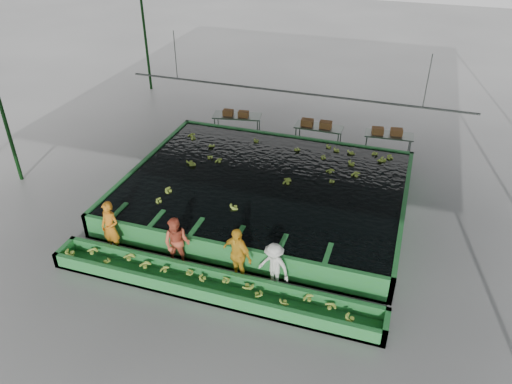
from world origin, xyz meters
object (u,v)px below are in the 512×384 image
(packing_table_right, at_px, (388,144))
(box_stack_right, at_px, (387,134))
(sorting_trough, at_px, (211,286))
(packing_table_mid, at_px, (318,136))
(flotation_tank, at_px, (265,191))
(worker_b, at_px, (177,243))
(box_stack_mid, at_px, (316,127))
(packing_table_left, at_px, (237,125))
(worker_c, at_px, (237,255))
(box_stack_left, at_px, (236,116))
(worker_a, at_px, (110,228))
(worker_d, at_px, (274,266))

(packing_table_right, height_order, box_stack_right, box_stack_right)
(sorting_trough, height_order, packing_table_mid, packing_table_mid)
(flotation_tank, height_order, packing_table_mid, packing_table_mid)
(flotation_tank, height_order, box_stack_right, box_stack_right)
(worker_b, xyz_separation_m, box_stack_mid, (2.19, 9.35, 0.08))
(worker_b, height_order, packing_table_left, worker_b)
(box_stack_right, bearing_deg, packing_table_mid, -176.44)
(packing_table_left, relative_size, box_stack_right, 1.72)
(worker_c, distance_m, box_stack_right, 10.14)
(worker_b, distance_m, box_stack_right, 10.91)
(packing_table_mid, bearing_deg, box_stack_left, -177.43)
(worker_c, height_order, box_stack_mid, worker_c)
(worker_a, xyz_separation_m, packing_table_right, (7.60, 9.62, -0.45))
(sorting_trough, height_order, packing_table_right, packing_table_right)
(worker_c, height_order, packing_table_left, worker_c)
(sorting_trough, bearing_deg, worker_b, 150.43)
(packing_table_mid, bearing_deg, sorting_trough, -94.98)
(box_stack_right, bearing_deg, flotation_tank, -125.67)
(worker_a, height_order, box_stack_left, worker_a)
(packing_table_mid, bearing_deg, packing_table_left, -178.84)
(sorting_trough, bearing_deg, box_stack_left, 106.35)
(packing_table_right, bearing_deg, flotation_tank, -126.23)
(sorting_trough, relative_size, packing_table_mid, 4.79)
(sorting_trough, distance_m, packing_table_left, 10.55)
(sorting_trough, bearing_deg, box_stack_right, 69.92)
(box_stack_mid, distance_m, box_stack_right, 3.03)
(sorting_trough, bearing_deg, worker_d, 26.09)
(worker_b, relative_size, worker_c, 0.94)
(packing_table_left, xyz_separation_m, packing_table_mid, (3.80, 0.08, -0.02))
(flotation_tank, height_order, box_stack_mid, box_stack_mid)
(box_stack_left, bearing_deg, packing_table_left, 72.32)
(flotation_tank, xyz_separation_m, worker_c, (0.52, -4.30, 0.47))
(worker_b, bearing_deg, box_stack_mid, 69.41)
(packing_table_mid, bearing_deg, worker_b, -103.74)
(worker_a, bearing_deg, packing_table_mid, 73.37)
(packing_table_mid, bearing_deg, worker_c, -92.28)
(worker_b, height_order, box_stack_right, worker_b)
(worker_d, xyz_separation_m, box_stack_mid, (-0.86, 9.35, 0.18))
(sorting_trough, distance_m, box_stack_right, 11.08)
(packing_table_mid, bearing_deg, packing_table_right, 4.11)
(packing_table_left, relative_size, packing_table_right, 1.08)
(packing_table_left, xyz_separation_m, box_stack_left, (-0.03, -0.10, 0.50))
(worker_d, relative_size, packing_table_mid, 0.74)
(worker_c, distance_m, packing_table_right, 10.21)
(worker_b, distance_m, worker_c, 1.93)
(sorting_trough, height_order, worker_b, worker_b)
(sorting_trough, xyz_separation_m, worker_a, (-3.70, 0.80, 0.66))
(worker_a, height_order, worker_c, worker_c)
(packing_table_left, bearing_deg, box_stack_right, 2.20)
(worker_a, bearing_deg, box_stack_right, 61.36)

